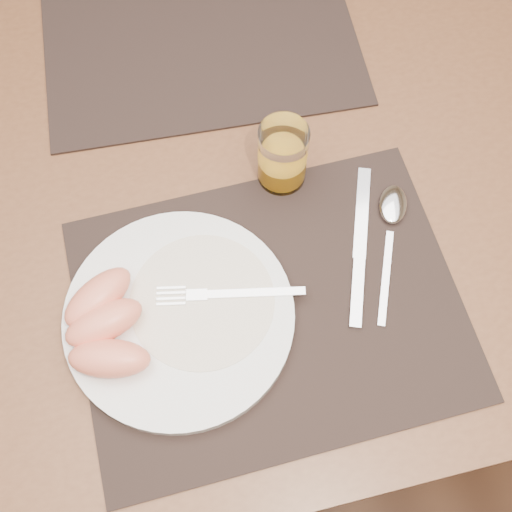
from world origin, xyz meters
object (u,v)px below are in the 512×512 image
object	(u,v)px
table	(217,191)
fork	(217,294)
placemat_far	(199,32)
juice_glass	(282,158)
plate	(179,317)
knife	(359,258)
placemat_near	(270,308)
spoon	(392,215)

from	to	relation	value
table	fork	distance (m)	0.23
placemat_far	fork	xyz separation A→B (m)	(-0.06, -0.42, 0.02)
table	juice_glass	world-z (taller)	juice_glass
placemat_far	juice_glass	size ratio (longest dim) A/B	4.77
plate	fork	size ratio (longest dim) A/B	1.55
table	fork	size ratio (longest dim) A/B	8.02
plate	knife	distance (m)	0.23
placemat_near	spoon	size ratio (longest dim) A/B	2.44
fork	juice_glass	distance (m)	0.19
fork	knife	world-z (taller)	fork
placemat_near	fork	distance (m)	0.07
plate	fork	xyz separation A→B (m)	(0.05, 0.01, 0.01)
knife	spoon	size ratio (longest dim) A/B	1.15
table	plate	xyz separation A→B (m)	(-0.09, -0.21, 0.10)
placemat_near	knife	size ratio (longest dim) A/B	2.13
table	placemat_far	distance (m)	0.24
fork	spoon	world-z (taller)	fork
table	plate	world-z (taller)	plate
placemat_far	plate	xyz separation A→B (m)	(-0.11, -0.43, 0.01)
placemat_near	fork	size ratio (longest dim) A/B	2.58
fork	juice_glass	world-z (taller)	juice_glass
knife	placemat_far	bearing A→B (deg)	106.44
spoon	juice_glass	world-z (taller)	juice_glass
placemat_far	table	bearing A→B (deg)	-96.34
placemat_near	spoon	xyz separation A→B (m)	(0.18, 0.08, 0.01)
table	spoon	bearing A→B (deg)	-34.51
fork	juice_glass	bearing A→B (deg)	52.14
placemat_near	placemat_far	bearing A→B (deg)	89.63
fork	juice_glass	xyz separation A→B (m)	(0.12, 0.15, 0.02)
plate	juice_glass	bearing A→B (deg)	44.53
placemat_near	table	bearing A→B (deg)	95.61
placemat_far	juice_glass	world-z (taller)	juice_glass
table	placemat_near	world-z (taller)	placemat_near
placemat_near	juice_glass	bearing A→B (deg)	71.35
knife	plate	bearing A→B (deg)	-173.87
placemat_far	spoon	xyz separation A→B (m)	(0.18, -0.36, 0.01)
juice_glass	knife	bearing A→B (deg)	-65.46
placemat_near	juice_glass	xyz separation A→B (m)	(0.06, 0.17, 0.04)
knife	table	bearing A→B (deg)	127.98
table	plate	distance (m)	0.24
plate	knife	xyz separation A→B (m)	(0.23, 0.02, -0.01)
spoon	juice_glass	size ratio (longest dim) A/B	1.95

